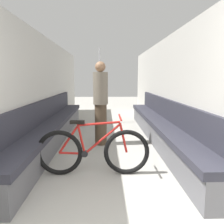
% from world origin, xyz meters
% --- Properties ---
extents(wall_left, '(0.10, 9.87, 2.29)m').
position_xyz_m(wall_left, '(-1.41, 3.33, 1.15)').
color(wall_left, beige).
rests_on(wall_left, ground).
extents(wall_right, '(0.10, 9.87, 2.29)m').
position_xyz_m(wall_right, '(1.41, 3.33, 1.15)').
color(wall_right, beige).
rests_on(wall_right, ground).
extents(bench_seat_row_left, '(0.46, 5.36, 0.92)m').
position_xyz_m(bench_seat_row_left, '(-1.16, 3.44, 0.31)').
color(bench_seat_row_left, '#5B5B60').
rests_on(bench_seat_row_left, ground).
extents(bench_seat_row_right, '(0.46, 5.36, 0.92)m').
position_xyz_m(bench_seat_row_right, '(1.16, 3.44, 0.31)').
color(bench_seat_row_right, '#5B5B60').
rests_on(bench_seat_row_right, ground).
extents(bicycle, '(1.60, 0.46, 0.84)m').
position_xyz_m(bicycle, '(-0.20, 1.80, 0.34)').
color(bicycle, black).
rests_on(bicycle, ground).
extents(grab_pole_near, '(0.08, 0.08, 2.27)m').
position_xyz_m(grab_pole_near, '(-0.20, 5.46, 1.11)').
color(grab_pole_near, gray).
rests_on(grab_pole_near, ground).
extents(passenger_standing, '(0.30, 0.30, 1.70)m').
position_xyz_m(passenger_standing, '(-0.12, 3.26, 0.88)').
color(passenger_standing, '#473828').
rests_on(passenger_standing, ground).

